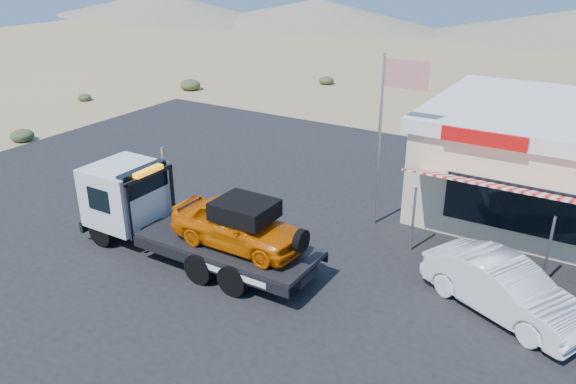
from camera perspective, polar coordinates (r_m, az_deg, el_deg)
name	(u,v)px	position (r m, az deg, el deg)	size (l,w,h in m)	color
ground	(190,242)	(19.16, -9.91, -5.06)	(120.00, 120.00, 0.00)	#947E54
asphalt_lot	(288,222)	(20.23, -0.04, -3.06)	(32.00, 24.00, 0.02)	black
tow_truck	(189,216)	(17.60, -10.04, -2.43)	(8.03, 2.38, 2.68)	black
white_sedan	(504,288)	(16.12, 21.11, -9.08)	(1.58, 4.52, 1.49)	silver
flagpole	(387,123)	(18.92, 10.02, 6.91)	(1.55, 0.10, 6.00)	#99999E
desert_scrub	(83,113)	(35.06, -20.07, 7.51)	(25.71, 33.50, 0.77)	#313F22
distant_hills	(432,18)	(71.24, 14.47, 16.76)	(126.00, 48.00, 4.20)	#726B59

